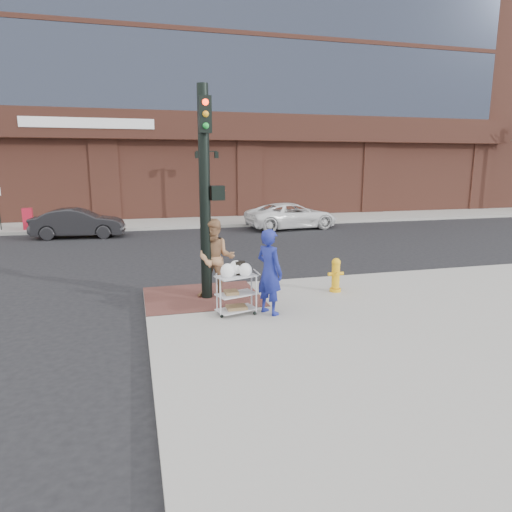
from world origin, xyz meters
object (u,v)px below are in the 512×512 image
object	(u,v)px
lamp_post	(207,177)
fire_hydrant	(336,274)
sedan_dark	(78,223)
utility_cart	(236,290)
traffic_signal_pole	(206,188)
minivan_white	(292,216)
woman_blue	(269,272)
pedestrian_tan	(216,259)

from	to	relation	value
lamp_post	fire_hydrant	bearing A→B (deg)	-87.13
sedan_dark	utility_cart	bearing A→B (deg)	-156.72
traffic_signal_pole	minivan_white	world-z (taller)	traffic_signal_pole
woman_blue	minivan_white	bearing A→B (deg)	-50.58
sedan_dark	fire_hydrant	size ratio (longest dim) A/B	4.70
woman_blue	utility_cart	bearing A→B (deg)	48.80
sedan_dark	woman_blue	bearing A→B (deg)	-154.26
traffic_signal_pole	pedestrian_tan	bearing A→B (deg)	-0.79
woman_blue	fire_hydrant	xyz separation A→B (m)	(2.15, 1.24, -0.49)
fire_hydrant	minivan_white	bearing A→B (deg)	75.52
minivan_white	fire_hydrant	world-z (taller)	minivan_white
pedestrian_tan	woman_blue	bearing A→B (deg)	-44.45
lamp_post	fire_hydrant	xyz separation A→B (m)	(0.78, -15.52, -2.02)
woman_blue	utility_cart	distance (m)	0.83
lamp_post	minivan_white	size ratio (longest dim) A/B	0.82
woman_blue	utility_cart	world-z (taller)	woman_blue
pedestrian_tan	fire_hydrant	xyz separation A→B (m)	(3.05, -0.29, -0.52)
traffic_signal_pole	pedestrian_tan	xyz separation A→B (m)	(0.20, -0.00, -1.71)
pedestrian_tan	utility_cart	size ratio (longest dim) A/B	1.66
sedan_dark	fire_hydrant	distance (m)	14.11
woman_blue	fire_hydrant	bearing A→B (deg)	-89.18
minivan_white	utility_cart	bearing A→B (deg)	149.21
pedestrian_tan	sedan_dark	bearing A→B (deg)	125.25
minivan_white	utility_cart	size ratio (longest dim) A/B	4.17
traffic_signal_pole	utility_cart	bearing A→B (deg)	-73.66
woman_blue	fire_hydrant	size ratio (longest dim) A/B	2.14
pedestrian_tan	sedan_dark	xyz separation A→B (m)	(-4.35, 11.72, -0.44)
lamp_post	woman_blue	size ratio (longest dim) A/B	2.13
utility_cart	fire_hydrant	bearing A→B (deg)	20.83
pedestrian_tan	fire_hydrant	distance (m)	3.11
utility_cart	woman_blue	bearing A→B (deg)	-12.12
lamp_post	utility_cart	world-z (taller)	lamp_post
woman_blue	pedestrian_tan	bearing A→B (deg)	1.59
pedestrian_tan	fire_hydrant	world-z (taller)	pedestrian_tan
woman_blue	pedestrian_tan	world-z (taller)	pedestrian_tan
pedestrian_tan	lamp_post	bearing A→B (deg)	96.39
lamp_post	utility_cart	bearing A→B (deg)	-97.12
pedestrian_tan	fire_hydrant	bearing A→B (deg)	9.50
lamp_post	utility_cart	size ratio (longest dim) A/B	3.42
lamp_post	sedan_dark	size ratio (longest dim) A/B	0.97
traffic_signal_pole	sedan_dark	world-z (taller)	traffic_signal_pole
lamp_post	pedestrian_tan	world-z (taller)	lamp_post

